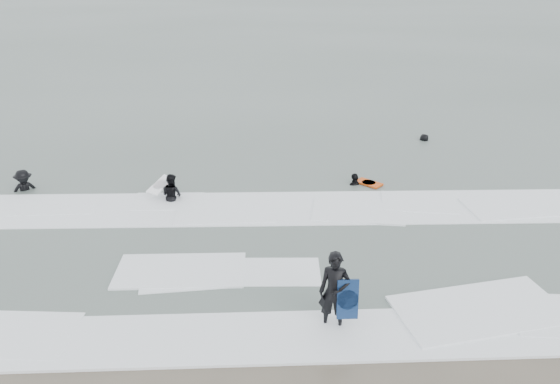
{
  "coord_description": "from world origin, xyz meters",
  "views": [
    {
      "loc": [
        -0.38,
        -10.42,
        7.9
      ],
      "look_at": [
        0.0,
        5.0,
        1.1
      ],
      "focal_mm": 35.0,
      "sensor_mm": 36.0,
      "label": 1
    }
  ],
  "objects_px": {
    "surfer_wading": "(172,201)",
    "surfer_right_far": "(424,141)",
    "surfer_centre": "(333,327)",
    "surfer_breaker": "(26,192)",
    "surfer_right_near": "(355,185)"
  },
  "relations": [
    {
      "from": "surfer_wading",
      "to": "surfer_right_far",
      "type": "distance_m",
      "value": 12.18
    },
    {
      "from": "surfer_right_near",
      "to": "surfer_right_far",
      "type": "distance_m",
      "value": 6.36
    },
    {
      "from": "surfer_right_near",
      "to": "surfer_right_far",
      "type": "height_order",
      "value": "surfer_right_near"
    },
    {
      "from": "surfer_centre",
      "to": "surfer_right_near",
      "type": "xyz_separation_m",
      "value": [
        1.75,
        8.27,
        0.0
      ]
    },
    {
      "from": "surfer_breaker",
      "to": "surfer_right_far",
      "type": "distance_m",
      "value": 16.73
    },
    {
      "from": "surfer_right_far",
      "to": "surfer_wading",
      "type": "bearing_deg",
      "value": -5.25
    },
    {
      "from": "surfer_breaker",
      "to": "surfer_centre",
      "type": "bearing_deg",
      "value": -68.7
    },
    {
      "from": "surfer_wading",
      "to": "surfer_right_far",
      "type": "bearing_deg",
      "value": -114.64
    },
    {
      "from": "surfer_right_near",
      "to": "surfer_breaker",
      "type": "bearing_deg",
      "value": -26.73
    },
    {
      "from": "surfer_centre",
      "to": "surfer_wading",
      "type": "height_order",
      "value": "surfer_centre"
    },
    {
      "from": "surfer_wading",
      "to": "surfer_right_near",
      "type": "distance_m",
      "value": 6.64
    },
    {
      "from": "surfer_wading",
      "to": "surfer_right_far",
      "type": "height_order",
      "value": "surfer_wading"
    },
    {
      "from": "surfer_centre",
      "to": "surfer_breaker",
      "type": "height_order",
      "value": "surfer_centre"
    },
    {
      "from": "surfer_centre",
      "to": "surfer_right_near",
      "type": "distance_m",
      "value": 8.46
    },
    {
      "from": "surfer_centre",
      "to": "surfer_breaker",
      "type": "xyz_separation_m",
      "value": [
        -10.17,
        7.94,
        0.0
      ]
    }
  ]
}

